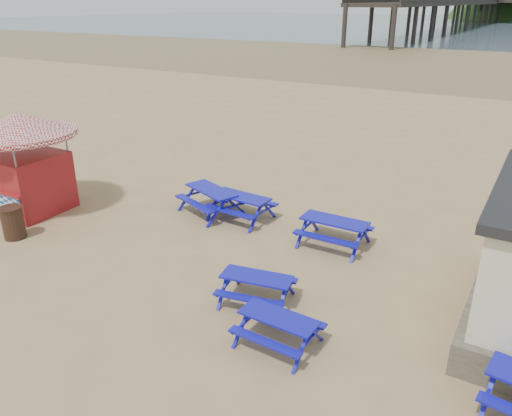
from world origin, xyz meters
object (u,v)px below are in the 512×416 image
Objects in this scene: picnic_table_blue_a at (212,201)px; picnic_table_blue_b at (241,207)px; litter_bin at (13,222)px; ice_cream_kiosk at (22,150)px.

picnic_table_blue_a reaches higher than picnic_table_blue_b.
litter_bin reaches higher than picnic_table_blue_b.
ice_cream_kiosk is at bearing -130.85° from picnic_table_blue_a.
picnic_table_blue_b is 7.37m from ice_cream_kiosk.
picnic_table_blue_b is at bearing 23.09° from ice_cream_kiosk.
litter_bin is at bearing -133.73° from picnic_table_blue_b.
picnic_table_blue_a is 1.22× the size of picnic_table_blue_b.
ice_cream_kiosk is 3.87× the size of litter_bin.
ice_cream_kiosk is at bearing 130.77° from litter_bin.
picnic_table_blue_b is 6.90m from litter_bin.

